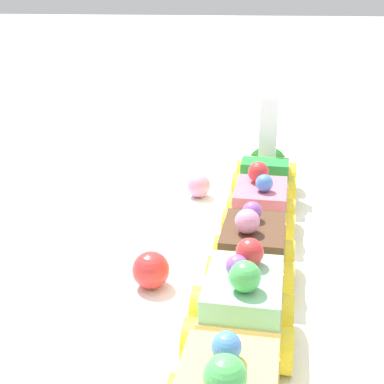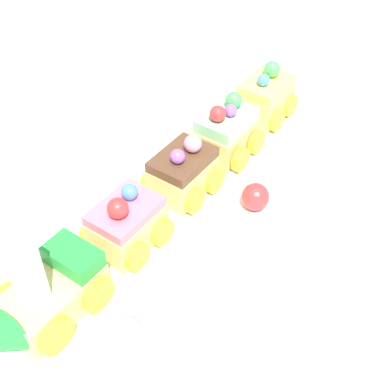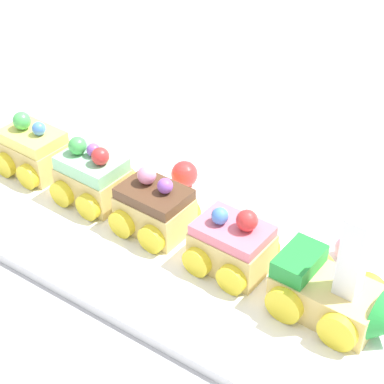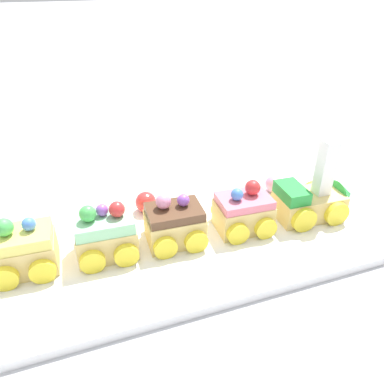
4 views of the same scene
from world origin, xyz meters
name	(u,v)px [view 1 (image 1 of 4)]	position (x,y,z in m)	size (l,w,h in m)	color
ground_plane	(211,274)	(0.00, 0.00, 0.00)	(10.00, 10.00, 0.00)	#B2B2B7
display_board	(211,268)	(0.00, 0.00, 0.01)	(0.63, 0.33, 0.01)	white
cake_train_locomotive	(266,173)	(0.19, -0.05, 0.04)	(0.12, 0.08, 0.12)	#E5C675
cake_car_strawberry	(260,210)	(0.07, -0.04, 0.04)	(0.08, 0.07, 0.07)	#E5C675
cake_car_chocolate	(252,255)	(-0.03, -0.04, 0.04)	(0.08, 0.07, 0.07)	#E5C675
cake_car_mint	(243,311)	(-0.12, -0.03, 0.04)	(0.08, 0.07, 0.08)	#E5C675
gumball_pink	(199,186)	(0.16, 0.03, 0.03)	(0.03, 0.03, 0.03)	pink
gumball_red	(151,270)	(-0.05, 0.05, 0.03)	(0.03, 0.03, 0.03)	red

